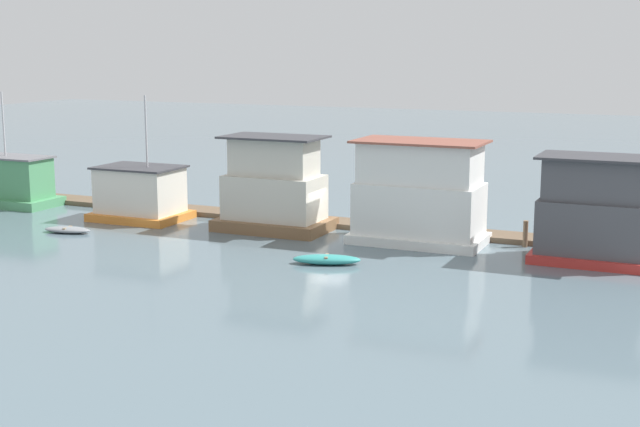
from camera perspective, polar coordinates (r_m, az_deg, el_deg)
name	(u,v)px	position (r m, az deg, el deg)	size (l,w,h in m)	color
ground_plane	(327,235)	(50.28, 0.46, -1.38)	(200.00, 200.00, 0.00)	slate
dock_walkway	(346,223)	(52.76, 1.67, -0.64)	(59.60, 2.14, 0.30)	brown
houseboat_green	(13,183)	(62.79, -19.05, 1.87)	(5.99, 3.37, 7.56)	#4C9360
houseboat_orange	(140,194)	(55.55, -11.44, 1.22)	(5.51, 4.00, 7.62)	orange
houseboat_brown	(274,190)	(51.28, -2.95, 1.53)	(6.43, 4.06, 5.46)	brown
houseboat_white	(419,195)	(48.08, 6.38, 1.19)	(7.11, 4.05, 5.56)	white
houseboat_red	(594,213)	(45.58, 17.14, 0.04)	(5.77, 3.78, 5.26)	red
dinghy_grey	(68,230)	(52.79, -15.86, -1.01)	(2.93, 1.51, 0.35)	gray
dinghy_teal	(327,259)	(43.52, 0.43, -2.96)	(3.49, 2.11, 0.47)	teal
mooring_post_centre	(472,230)	(48.99, 9.72, -1.05)	(0.29, 0.29, 1.34)	brown
mooring_post_near_left	(525,234)	(48.38, 13.01, -1.28)	(0.26, 0.26, 1.42)	brown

